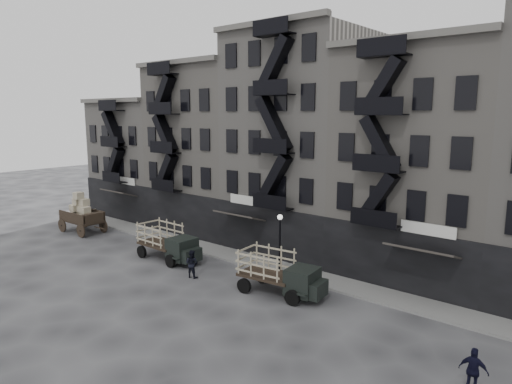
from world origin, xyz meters
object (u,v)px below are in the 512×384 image
Objects in this scene: wagon at (81,210)px; stake_truck_east at (279,270)px; horse at (90,215)px; policeman at (474,371)px; stake_truck_west at (168,239)px; pedestrian_west at (103,223)px; pedestrian_mid at (192,264)px.

wagon reaches higher than stake_truck_east.
horse is 37.84m from policeman.
stake_truck_east is (23.03, -0.06, -0.59)m from wagon.
wagon is 35.09m from policeman.
policeman is (22.37, -3.03, -0.63)m from stake_truck_west.
wagon reaches higher than pedestrian_west.
pedestrian_west is 15.88m from pedestrian_mid.
horse is 0.44× the size of wagon.
pedestrian_west is 0.83× the size of policeman.
pedestrian_west is (1.16, 1.44, -1.36)m from wagon.
stake_truck_east is at bearing 179.05° from pedestrian_mid.
stake_truck_west is 11.53m from pedestrian_west.
pedestrian_west is at bearing 169.55° from stake_truck_east.
stake_truck_west reaches higher than pedestrian_mid.
horse is 15.28m from stake_truck_west.
stake_truck_west is 22.59m from policeman.
policeman is at bearing 161.05° from pedestrian_mid.
wagon reaches higher than stake_truck_west.
stake_truck_west is 4.48m from pedestrian_mid.
stake_truck_west is 3.54× the size of pedestrian_west.
wagon is at bearing -163.42° from pedestrian_west.
pedestrian_west is (-11.40, 1.53, -0.79)m from stake_truck_west.
pedestrian_mid is 1.01× the size of policeman.
stake_truck_east is (25.55, -2.34, 0.72)m from horse.
stake_truck_east is 6.46m from pedestrian_mid.
pedestrian_mid is 18.25m from policeman.
pedestrian_west is 0.82× the size of pedestrian_mid.
wagon is 12.57m from stake_truck_west.
stake_truck_west is at bearing -12.42° from policeman.
wagon is 2.88× the size of pedestrian_west.
stake_truck_west is 2.93× the size of policeman.
wagon is 2.30m from pedestrian_west.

